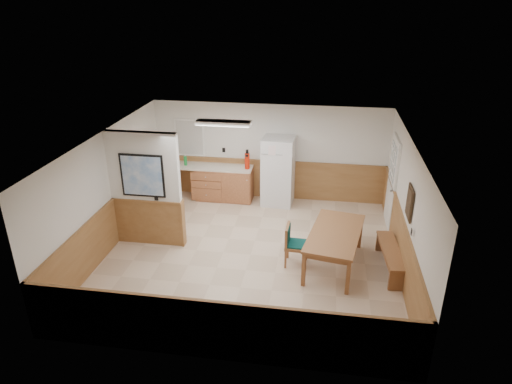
% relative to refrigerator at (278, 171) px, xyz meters
% --- Properties ---
extents(ground, '(6.00, 6.00, 0.00)m').
position_rel_refrigerator_xyz_m(ground, '(-0.27, -2.63, -0.88)').
color(ground, beige).
rests_on(ground, ground).
extents(ceiling, '(6.00, 6.00, 0.02)m').
position_rel_refrigerator_xyz_m(ceiling, '(-0.27, -2.63, 1.62)').
color(ceiling, silver).
rests_on(ceiling, back_wall).
extents(back_wall, '(6.00, 0.02, 2.50)m').
position_rel_refrigerator_xyz_m(back_wall, '(-0.27, 0.37, 0.37)').
color(back_wall, white).
rests_on(back_wall, ground).
extents(right_wall, '(0.02, 6.00, 2.50)m').
position_rel_refrigerator_xyz_m(right_wall, '(2.73, -2.63, 0.37)').
color(right_wall, white).
rests_on(right_wall, ground).
extents(left_wall, '(0.02, 6.00, 2.50)m').
position_rel_refrigerator_xyz_m(left_wall, '(-3.27, -2.63, 0.37)').
color(left_wall, white).
rests_on(left_wall, ground).
extents(wainscot_back, '(6.00, 0.04, 1.00)m').
position_rel_refrigerator_xyz_m(wainscot_back, '(-0.27, 0.35, -0.38)').
color(wainscot_back, '#9C6F3E').
rests_on(wainscot_back, ground).
extents(wainscot_right, '(0.04, 6.00, 1.00)m').
position_rel_refrigerator_xyz_m(wainscot_right, '(2.71, -2.63, -0.38)').
color(wainscot_right, '#9C6F3E').
rests_on(wainscot_right, ground).
extents(wainscot_left, '(0.04, 6.00, 1.00)m').
position_rel_refrigerator_xyz_m(wainscot_left, '(-3.25, -2.63, -0.38)').
color(wainscot_left, '#9C6F3E').
rests_on(wainscot_left, ground).
extents(partition_wall, '(1.50, 0.20, 2.50)m').
position_rel_refrigerator_xyz_m(partition_wall, '(-2.52, -2.43, 0.35)').
color(partition_wall, white).
rests_on(partition_wall, ground).
extents(kitchen_counter, '(2.20, 0.61, 1.00)m').
position_rel_refrigerator_xyz_m(kitchen_counter, '(-1.48, 0.05, -0.42)').
color(kitchen_counter, '#B3693F').
rests_on(kitchen_counter, ground).
extents(exterior_door, '(0.07, 1.02, 2.15)m').
position_rel_refrigerator_xyz_m(exterior_door, '(2.69, -0.73, 0.17)').
color(exterior_door, white).
rests_on(exterior_door, ground).
extents(kitchen_window, '(0.80, 0.04, 1.00)m').
position_rel_refrigerator_xyz_m(kitchen_window, '(-2.37, 0.35, 0.67)').
color(kitchen_window, white).
rests_on(kitchen_window, back_wall).
extents(wall_painting, '(0.04, 0.50, 0.60)m').
position_rel_refrigerator_xyz_m(wall_painting, '(2.69, -2.93, 0.67)').
color(wall_painting, '#312313').
rests_on(wall_painting, right_wall).
extents(fluorescent_fixture, '(1.20, 0.30, 0.09)m').
position_rel_refrigerator_xyz_m(fluorescent_fixture, '(-1.07, -1.33, 1.57)').
color(fluorescent_fixture, white).
rests_on(fluorescent_fixture, ceiling).
extents(refrigerator, '(0.82, 0.75, 1.76)m').
position_rel_refrigerator_xyz_m(refrigerator, '(0.00, 0.00, 0.00)').
color(refrigerator, white).
rests_on(refrigerator, ground).
extents(dining_table, '(1.25, 2.00, 0.75)m').
position_rel_refrigerator_xyz_m(dining_table, '(1.42, -2.76, -0.22)').
color(dining_table, brown).
rests_on(dining_table, ground).
extents(dining_bench, '(0.44, 1.53, 0.45)m').
position_rel_refrigerator_xyz_m(dining_bench, '(2.53, -2.74, -0.54)').
color(dining_bench, brown).
rests_on(dining_bench, ground).
extents(dining_chair, '(0.63, 0.46, 0.85)m').
position_rel_refrigerator_xyz_m(dining_chair, '(0.60, -2.82, -0.38)').
color(dining_chair, brown).
rests_on(dining_chair, ground).
extents(fire_extinguisher, '(0.13, 0.13, 0.50)m').
position_rel_refrigerator_xyz_m(fire_extinguisher, '(-0.79, 0.01, 0.24)').
color(fire_extinguisher, red).
rests_on(fire_extinguisher, kitchen_counter).
extents(soap_bottle, '(0.10, 0.10, 0.25)m').
position_rel_refrigerator_xyz_m(soap_bottle, '(-2.43, 0.03, 0.15)').
color(soap_bottle, green).
rests_on(soap_bottle, kitchen_counter).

